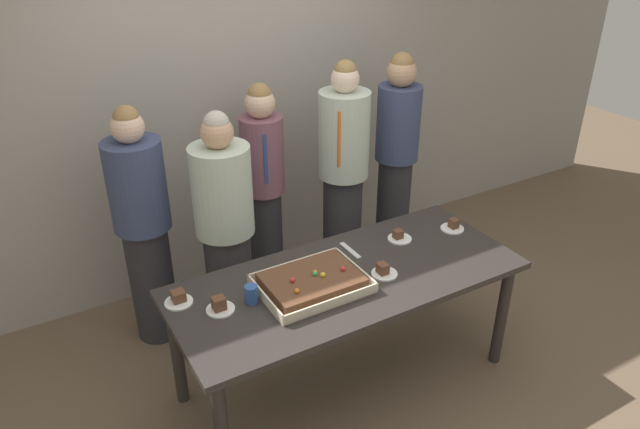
{
  "coord_description": "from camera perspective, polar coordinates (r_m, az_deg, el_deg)",
  "views": [
    {
      "loc": [
        -1.54,
        -2.35,
        2.67
      ],
      "look_at": [
        -0.09,
        0.15,
        1.12
      ],
      "focal_mm": 33.47,
      "sensor_mm": 36.0,
      "label": 1
    }
  ],
  "objects": [
    {
      "name": "ground_plane",
      "position": [
        3.87,
        2.39,
        -15.38
      ],
      "size": [
        12.0,
        12.0,
        0.0
      ],
      "primitive_type": "plane",
      "color": "brown"
    },
    {
      "name": "interior_back_panel",
      "position": [
        4.39,
        -8.69,
        12.46
      ],
      "size": [
        8.0,
        0.12,
        3.0
      ],
      "primitive_type": "cube",
      "color": "#9E998E",
      "rests_on": "ground_plane"
    },
    {
      "name": "party_table",
      "position": [
        3.44,
        2.62,
        -7.08
      ],
      "size": [
        2.02,
        0.85,
        0.77
      ],
      "color": "#2D2826",
      "rests_on": "ground_plane"
    },
    {
      "name": "sheet_cake",
      "position": [
        3.27,
        -0.77,
        -6.54
      ],
      "size": [
        0.58,
        0.43,
        0.1
      ],
      "color": "beige",
      "rests_on": "party_table"
    },
    {
      "name": "plated_slice_near_left",
      "position": [
        3.75,
        7.57,
        -2.14
      ],
      "size": [
        0.15,
        0.15,
        0.06
      ],
      "color": "white",
      "rests_on": "party_table"
    },
    {
      "name": "plated_slice_near_right",
      "position": [
        3.26,
        -13.38,
        -7.85
      ],
      "size": [
        0.15,
        0.15,
        0.07
      ],
      "color": "white",
      "rests_on": "party_table"
    },
    {
      "name": "plated_slice_far_left",
      "position": [
        3.4,
        6.1,
        -5.42
      ],
      "size": [
        0.15,
        0.15,
        0.07
      ],
      "color": "white",
      "rests_on": "party_table"
    },
    {
      "name": "plated_slice_far_right",
      "position": [
        3.15,
        -9.58,
        -8.63
      ],
      "size": [
        0.15,
        0.15,
        0.08
      ],
      "color": "white",
      "rests_on": "party_table"
    },
    {
      "name": "plated_slice_center_front",
      "position": [
        3.93,
        12.59,
        -1.11
      ],
      "size": [
        0.15,
        0.15,
        0.07
      ],
      "color": "white",
      "rests_on": "party_table"
    },
    {
      "name": "drink_cup_nearest",
      "position": [
        3.18,
        -6.6,
        -7.57
      ],
      "size": [
        0.07,
        0.07,
        0.1
      ],
      "primitive_type": "cylinder",
      "color": "#2D5199",
      "rests_on": "party_table"
    },
    {
      "name": "cake_server_utensil",
      "position": [
        3.61,
        2.91,
        -3.45
      ],
      "size": [
        0.03,
        0.2,
        0.01
      ],
      "primitive_type": "cube",
      "color": "silver",
      "rests_on": "party_table"
    },
    {
      "name": "person_serving_front",
      "position": [
        3.77,
        -9.02,
        -1.59
      ],
      "size": [
        0.37,
        0.37,
        1.6
      ],
      "rotation": [
        0.0,
        0.0,
        -1.31
      ],
      "color": "#28282D",
      "rests_on": "ground_plane"
    },
    {
      "name": "person_green_shirt_behind",
      "position": [
        4.26,
        2.22,
        3.54
      ],
      "size": [
        0.35,
        0.35,
        1.73
      ],
      "rotation": [
        0.0,
        0.0,
        -2.27
      ],
      "color": "#28282D",
      "rests_on": "ground_plane"
    },
    {
      "name": "person_striped_tie_right",
      "position": [
        4.26,
        -5.38,
        2.67
      ],
      "size": [
        0.3,
        0.3,
        1.59
      ],
      "rotation": [
        0.0,
        0.0,
        -1.8
      ],
      "color": "#28282D",
      "rests_on": "ground_plane"
    },
    {
      "name": "person_far_right_suit",
      "position": [
        4.56,
        7.27,
        5.17
      ],
      "size": [
        0.32,
        0.32,
        1.71
      ],
      "rotation": [
        0.0,
        0.0,
        -2.49
      ],
      "color": "#28282D",
      "rests_on": "ground_plane"
    },
    {
      "name": "person_left_edge_reaching",
      "position": [
        3.9,
        -16.52,
        -1.13
      ],
      "size": [
        0.35,
        0.35,
        1.62
      ],
      "rotation": [
        0.0,
        0.0,
        -1.02
      ],
      "color": "#28282D",
      "rests_on": "ground_plane"
    }
  ]
}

